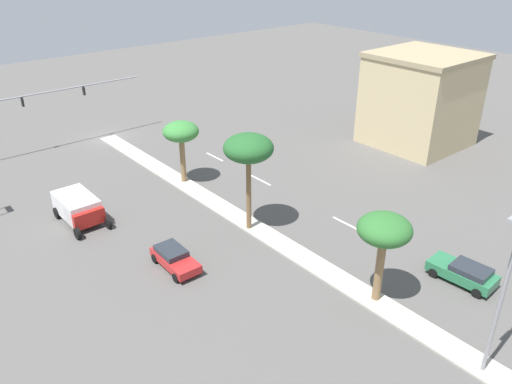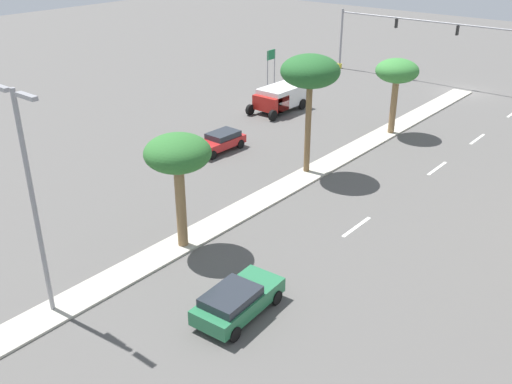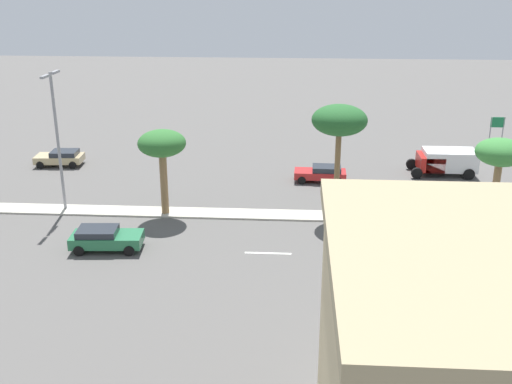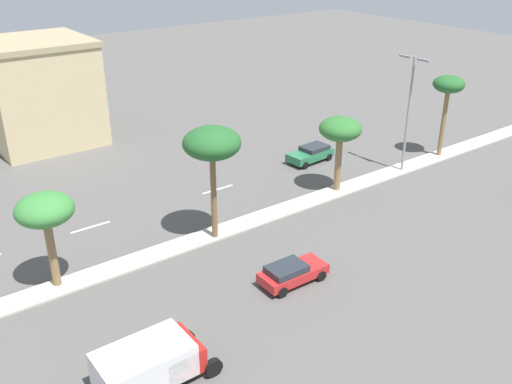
% 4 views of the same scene
% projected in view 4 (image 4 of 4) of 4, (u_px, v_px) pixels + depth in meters
% --- Properties ---
extents(ground_plane, '(160.00, 160.00, 0.00)m').
position_uv_depth(ground_plane, '(303.00, 204.00, 42.59)').
color(ground_plane, '#565451').
extents(median_curb, '(1.80, 87.03, 0.12)m').
position_uv_depth(median_curb, '(390.00, 173.00, 47.79)').
color(median_curb, '#B7B2A3').
rests_on(median_curb, ground).
extents(lane_stripe_leading, '(0.20, 2.80, 0.01)m').
position_uv_depth(lane_stripe_leading, '(91.00, 227.00, 39.23)').
color(lane_stripe_leading, silver).
rests_on(lane_stripe_leading, ground).
extents(lane_stripe_near, '(0.20, 2.80, 0.01)m').
position_uv_depth(lane_stripe_near, '(218.00, 189.00, 44.89)').
color(lane_stripe_near, silver).
rests_on(lane_stripe_near, ground).
extents(commercial_building, '(9.78, 9.61, 9.68)m').
position_uv_depth(commercial_building, '(39.00, 92.00, 53.05)').
color(commercial_building, '#C6B284').
rests_on(commercial_building, ground).
extents(palm_tree_trailing, '(3.20, 3.20, 5.69)m').
position_uv_depth(palm_tree_trailing, '(45.00, 212.00, 30.81)').
color(palm_tree_trailing, olive).
rests_on(palm_tree_trailing, median_curb).
extents(palm_tree_inboard, '(3.67, 3.67, 7.60)m').
position_uv_depth(palm_tree_inboard, '(212.00, 145.00, 35.11)').
color(palm_tree_inboard, brown).
rests_on(palm_tree_inboard, median_curb).
extents(palm_tree_mid, '(3.23, 3.23, 5.87)m').
position_uv_depth(palm_tree_mid, '(340.00, 131.00, 42.61)').
color(palm_tree_mid, olive).
rests_on(palm_tree_mid, median_curb).
extents(palm_tree_leading, '(2.70, 2.70, 7.22)m').
position_uv_depth(palm_tree_leading, '(448.00, 87.00, 48.80)').
color(palm_tree_leading, olive).
rests_on(palm_tree_leading, median_curb).
extents(street_lamp_inboard, '(2.90, 0.24, 9.56)m').
position_uv_depth(street_lamp_inboard, '(409.00, 105.00, 45.90)').
color(street_lamp_inboard, gray).
rests_on(street_lamp_inboard, median_curb).
extents(sedan_red_inboard, '(1.95, 4.13, 1.29)m').
position_uv_depth(sedan_red_inboard, '(292.00, 272.00, 32.82)').
color(sedan_red_inboard, red).
rests_on(sedan_red_inboard, ground).
extents(sedan_green_front, '(2.24, 4.37, 1.37)m').
position_uv_depth(sedan_green_front, '(311.00, 153.00, 49.95)').
color(sedan_green_front, '#287047').
rests_on(sedan_green_front, ground).
extents(box_truck, '(2.73, 5.35, 2.08)m').
position_uv_depth(box_truck, '(153.00, 362.00, 25.37)').
color(box_truck, '#B21E19').
rests_on(box_truck, ground).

